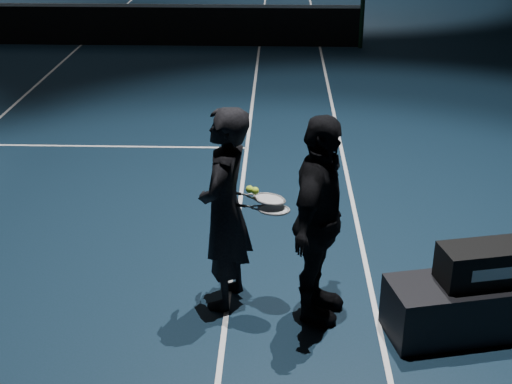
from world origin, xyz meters
TOP-DOWN VIEW (x-y plane):
  - floor at (0.00, 0.00)m, footprint 36.00×36.00m
  - court_lines at (0.00, 0.00)m, footprint 10.98×23.78m
  - net_post_right at (6.40, 0.00)m, footprint 0.10×0.10m
  - net_mesh at (0.00, 0.00)m, footprint 12.80×0.02m
  - net_tape at (0.00, 0.00)m, footprint 12.80×0.03m
  - player_bench at (6.37, -10.79)m, footprint 1.76×0.92m
  - racket_bag at (6.37, -10.79)m, footprint 0.90×0.53m
  - bag_signature at (6.37, -10.97)m, footprint 0.38×0.09m
  - player_a at (4.10, -10.41)m, footprint 0.61×0.79m
  - player_b at (4.92, -10.60)m, footprint 0.78×1.21m
  - racket_lower at (4.54, -10.51)m, footprint 0.71×0.37m
  - racket_upper at (4.50, -10.46)m, footprint 0.71×0.32m
  - tennis_balls at (4.35, -10.46)m, footprint 0.12×0.10m

SIDE VIEW (x-z plane):
  - floor at x=0.00m, z-range 0.00..0.00m
  - court_lines at x=0.00m, z-range 0.00..0.01m
  - player_bench at x=6.37m, z-range 0.00..0.50m
  - net_mesh at x=0.00m, z-range 0.02..0.88m
  - net_post_right at x=6.40m, z-range 0.00..1.10m
  - racket_bag at x=6.37m, z-range 0.50..0.84m
  - bag_signature at x=6.37m, z-range 0.61..0.73m
  - net_tape at x=0.00m, z-range 0.88..0.95m
  - player_a at x=4.10m, z-range 0.00..1.92m
  - player_b at x=4.92m, z-range 0.00..1.92m
  - racket_lower at x=4.54m, z-range 1.00..1.03m
  - racket_upper at x=4.50m, z-range 1.04..1.14m
  - tennis_balls at x=4.35m, z-range 1.14..1.26m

